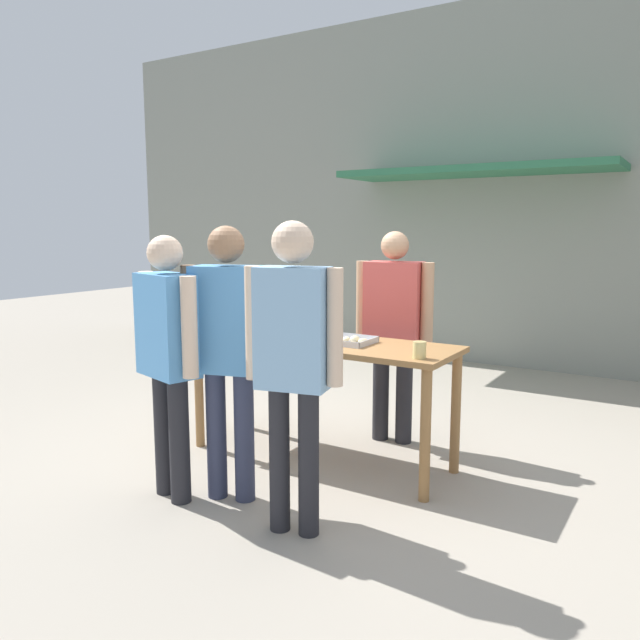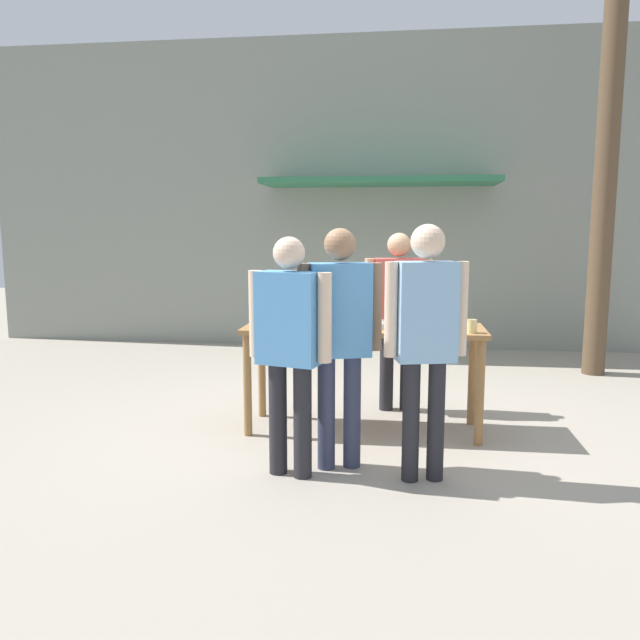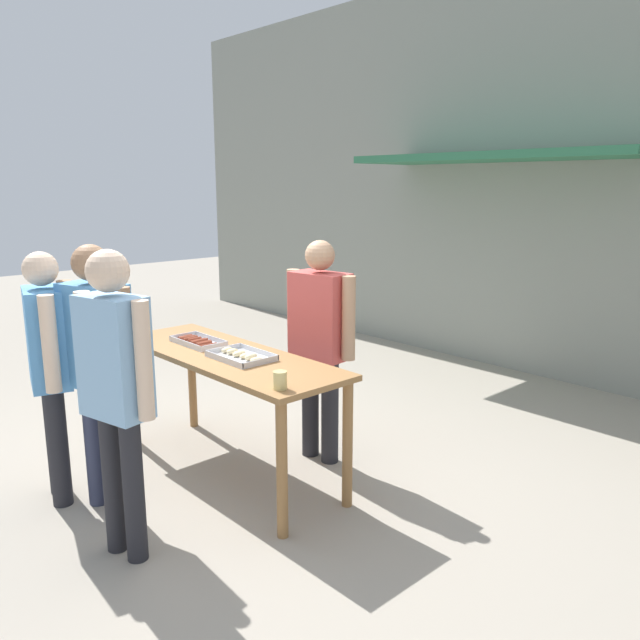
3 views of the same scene
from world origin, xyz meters
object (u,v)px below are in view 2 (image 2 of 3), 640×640
Objects in this scene: condiment_jar_mustard at (256,325)px; person_server_behind_table at (398,306)px; beer_cup at (472,326)px; food_tray_buns at (385,325)px; person_customer_waiting_in_line at (340,328)px; person_customer_holding_hotdog at (290,336)px; food_tray_sausages at (319,324)px; condiment_jar_ketchup at (266,325)px; person_customer_with_cup at (426,329)px; utility_pole at (609,120)px.

condiment_jar_mustard is 0.04× the size of person_server_behind_table.
beer_cup is (1.79, 0.01, 0.02)m from condiment_jar_mustard.
food_tray_buns is 6.33× the size of condiment_jar_mustard.
person_customer_waiting_in_line is at bearing -146.03° from beer_cup.
condiment_jar_mustard is 0.65× the size of beer_cup.
person_customer_waiting_in_line is at bearing -40.68° from condiment_jar_mustard.
person_customer_holding_hotdog reaches higher than beer_cup.
food_tray_sausages is 0.49m from condiment_jar_ketchup.
person_customer_waiting_in_line reaches higher than beer_cup.
food_tray_buns is 1.12m from person_customer_with_cup.
condiment_jar_ketchup is 0.04× the size of person_server_behind_table.
condiment_jar_mustard is (-1.09, -0.24, 0.02)m from food_tray_buns.
utility_pole is (2.79, 3.41, 1.95)m from person_customer_waiting_in_line.
person_customer_waiting_in_line is at bearing -129.32° from utility_pole.
condiment_jar_mustard is 0.04× the size of person_customer_waiting_in_line.
beer_cup is (1.70, 0.01, 0.02)m from condiment_jar_ketchup.
person_customer_waiting_in_line is (0.26, -0.90, 0.12)m from food_tray_sausages.
condiment_jar_mustard is at bearing -149.84° from person_server_behind_table.
utility_pole is (3.13, 3.60, 1.99)m from person_customer_holding_hotdog.
person_customer_holding_hotdog reaches higher than food_tray_sausages.
food_tray_buns is 0.27× the size of person_server_behind_table.
utility_pole is at bearing 56.84° from beer_cup.
person_customer_holding_hotdog is (-0.64, -1.09, 0.07)m from food_tray_buns.
utility_pole reaches higher than food_tray_sausages.
person_customer_holding_hotdog reaches higher than condiment_jar_mustard.
food_tray_buns is 0.27× the size of person_customer_holding_hotdog.
condiment_jar_mustard is (-0.51, -0.23, 0.02)m from food_tray_sausages.
food_tray_buns is (0.57, 0.00, 0.00)m from food_tray_sausages.
person_server_behind_table reaches higher than person_customer_holding_hotdog.
person_server_behind_table reaches higher than condiment_jar_ketchup.
person_customer_holding_hotdog is 0.29× the size of utility_pole.
person_customer_holding_hotdog is at bearing -120.36° from food_tray_buns.
person_server_behind_table is at bearing -121.71° from person_customer_waiting_in_line.
person_customer_holding_hotdog is (0.35, -0.85, 0.06)m from condiment_jar_ketchup.
food_tray_buns is 0.08× the size of utility_pole.
utility_pole is at bearing -146.24° from person_customer_waiting_in_line.
person_server_behind_table is at bearing -96.49° from person_customer_with_cup.
condiment_jar_mustard is 0.09m from condiment_jar_ketchup.
person_customer_with_cup is at bearing -74.30° from food_tray_buns.
food_tray_buns is 0.26× the size of person_customer_with_cup.
food_tray_buns is at bearing -125.67° from person_customer_waiting_in_line.
condiment_jar_ketchup is 0.04× the size of person_customer_waiting_in_line.
food_tray_sausages is at bearing -179.79° from food_tray_buns.
person_customer_with_cup reaches higher than person_customer_holding_hotdog.
beer_cup is 1.06m from person_server_behind_table.
person_customer_waiting_in_line is (0.33, 0.19, 0.04)m from person_customer_holding_hotdog.
person_customer_waiting_in_line reaches higher than person_customer_holding_hotdog.
person_customer_waiting_in_line is (-1.01, -0.68, 0.08)m from beer_cup.
person_server_behind_table is 1.61m from person_customer_waiting_in_line.
food_tray_sausages is 4.46m from utility_pole.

